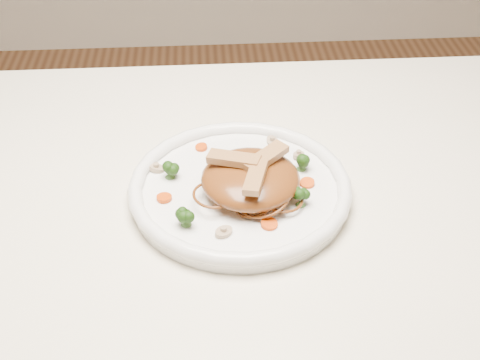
{
  "coord_description": "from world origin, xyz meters",
  "views": [
    {
      "loc": [
        0.01,
        -0.68,
        1.32
      ],
      "look_at": [
        0.05,
        0.01,
        0.78
      ],
      "focal_mm": 48.86,
      "sensor_mm": 36.0,
      "label": 1
    }
  ],
  "objects": [
    {
      "name": "plate",
      "position": [
        0.05,
        0.01,
        0.76
      ],
      "size": [
        0.36,
        0.36,
        0.02
      ],
      "primitive_type": "cylinder",
      "rotation": [
        0.0,
        0.0,
        0.22
      ],
      "color": "white",
      "rests_on": "table"
    },
    {
      "name": "noodle_mound",
      "position": [
        0.07,
        0.0,
        0.79
      ],
      "size": [
        0.15,
        0.15,
        0.04
      ],
      "primitive_type": "ellipsoid",
      "rotation": [
        0.0,
        0.0,
        0.11
      ],
      "color": "#653113",
      "rests_on": "plate"
    },
    {
      "name": "carrot_1",
      "position": [
        -0.05,
        -0.01,
        0.77
      ],
      "size": [
        0.03,
        0.03,
        0.0
      ],
      "primitive_type": "cylinder",
      "rotation": [
        0.0,
        0.0,
        -0.36
      ],
      "color": "#E44C08",
      "rests_on": "plate"
    },
    {
      "name": "carrot_4",
      "position": [
        0.09,
        -0.07,
        0.77
      ],
      "size": [
        0.03,
        0.03,
        0.0
      ],
      "primitive_type": "cylinder",
      "rotation": [
        0.0,
        0.0,
        -0.44
      ],
      "color": "#E44C08",
      "rests_on": "plate"
    },
    {
      "name": "chicken_a",
      "position": [
        0.09,
        0.01,
        0.82
      ],
      "size": [
        0.07,
        0.06,
        0.01
      ],
      "primitive_type": "cube",
      "rotation": [
        0.0,
        0.0,
        0.74
      ],
      "color": "#A87D4F",
      "rests_on": "noodle_mound"
    },
    {
      "name": "mushroom_1",
      "position": [
        0.14,
        0.08,
        0.77
      ],
      "size": [
        0.03,
        0.03,
        0.01
      ],
      "primitive_type": "cylinder",
      "rotation": [
        0.0,
        0.0,
        0.99
      ],
      "color": "tan",
      "rests_on": "plate"
    },
    {
      "name": "chicken_b",
      "position": [
        0.05,
        0.01,
        0.82
      ],
      "size": [
        0.07,
        0.05,
        0.01
      ],
      "primitive_type": "cube",
      "rotation": [
        0.0,
        0.0,
        2.77
      ],
      "color": "#A87D4F",
      "rests_on": "noodle_mound"
    },
    {
      "name": "carrot_3",
      "position": [
        0.0,
        0.11,
        0.77
      ],
      "size": [
        0.02,
        0.02,
        0.0
      ],
      "primitive_type": "cylinder",
      "rotation": [
        0.0,
        0.0,
        0.03
      ],
      "color": "#E44C08",
      "rests_on": "plate"
    },
    {
      "name": "mushroom_3",
      "position": [
        0.11,
        0.12,
        0.77
      ],
      "size": [
        0.03,
        0.03,
        0.01
      ],
      "primitive_type": "cylinder",
      "rotation": [
        0.0,
        0.0,
        1.94
      ],
      "color": "tan",
      "rests_on": "plate"
    },
    {
      "name": "carrot_2",
      "position": [
        0.15,
        0.01,
        0.77
      ],
      "size": [
        0.03,
        0.03,
        0.0
      ],
      "primitive_type": "cylinder",
      "rotation": [
        0.0,
        0.0,
        0.36
      ],
      "color": "#E44C08",
      "rests_on": "plate"
    },
    {
      "name": "broccoli_2",
      "position": [
        -0.02,
        -0.06,
        0.78
      ],
      "size": [
        0.03,
        0.03,
        0.03
      ],
      "primitive_type": null,
      "rotation": [
        0.0,
        0.0,
        -0.31
      ],
      "color": "#1A3E0C",
      "rests_on": "plate"
    },
    {
      "name": "mushroom_0",
      "position": [
        0.03,
        -0.08,
        0.77
      ],
      "size": [
        0.03,
        0.03,
        0.01
      ],
      "primitive_type": "cylinder",
      "rotation": [
        0.0,
        0.0,
        0.67
      ],
      "color": "tan",
      "rests_on": "plate"
    },
    {
      "name": "mushroom_2",
      "position": [
        -0.06,
        0.06,
        0.77
      ],
      "size": [
        0.03,
        0.03,
        0.01
      ],
      "primitive_type": "cylinder",
      "rotation": [
        0.0,
        0.0,
        -0.42
      ],
      "color": "tan",
      "rests_on": "plate"
    },
    {
      "name": "broccoli_0",
      "position": [
        0.14,
        0.05,
        0.78
      ],
      "size": [
        0.03,
        0.03,
        0.03
      ],
      "primitive_type": null,
      "rotation": [
        0.0,
        0.0,
        -0.09
      ],
      "color": "#1A3E0C",
      "rests_on": "plate"
    },
    {
      "name": "chicken_c",
      "position": [
        0.07,
        -0.03,
        0.82
      ],
      "size": [
        0.04,
        0.07,
        0.01
      ],
      "primitive_type": "cube",
      "rotation": [
        0.0,
        0.0,
        4.43
      ],
      "color": "#A87D4F",
      "rests_on": "noodle_mound"
    },
    {
      "name": "broccoli_1",
      "position": [
        -0.04,
        0.04,
        0.78
      ],
      "size": [
        0.03,
        0.03,
        0.03
      ],
      "primitive_type": null,
      "rotation": [
        0.0,
        0.0,
        -0.36
      ],
      "color": "#1A3E0C",
      "rests_on": "plate"
    },
    {
      "name": "table",
      "position": [
        0.0,
        0.0,
        0.65
      ],
      "size": [
        1.2,
        0.8,
        0.75
      ],
      "color": "#EEE1CA",
      "rests_on": "ground"
    },
    {
      "name": "carrot_0",
      "position": [
        0.11,
        0.08,
        0.77
      ],
      "size": [
        0.02,
        0.02,
        0.0
      ],
      "primitive_type": "cylinder",
      "rotation": [
        0.0,
        0.0,
        0.28
      ],
      "color": "#E44C08",
      "rests_on": "plate"
    },
    {
      "name": "broccoli_3",
      "position": [
        0.13,
        -0.03,
        0.78
      ],
      "size": [
        0.03,
        0.03,
        0.03
      ],
      "primitive_type": null,
      "rotation": [
        0.0,
        0.0,
        -0.36
      ],
      "color": "#1A3E0C",
      "rests_on": "plate"
    }
  ]
}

